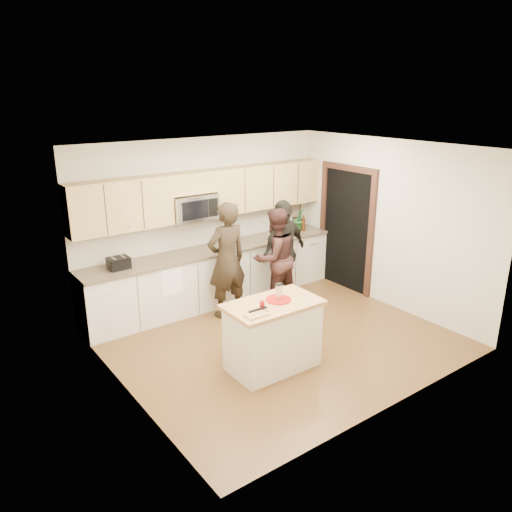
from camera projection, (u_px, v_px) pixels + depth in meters
floor at (278, 339)px, 7.16m from camera, size 4.50×4.50×0.00m
room_shell at (280, 222)px, 6.61m from camera, size 4.52×4.02×2.71m
back_cabinetry at (215, 275)px, 8.30m from camera, size 4.50×0.66×0.94m
upper_cabinetry at (210, 192)px, 8.00m from camera, size 4.50×0.33×0.75m
microwave at (193, 207)px, 7.84m from camera, size 0.76×0.41×0.40m
doorway at (346, 225)px, 8.74m from camera, size 0.06×1.25×2.20m
framed_picture at (294, 209)px, 9.37m from camera, size 0.30×0.03×0.38m
dish_towel at (168, 271)px, 7.52m from camera, size 0.34×0.60×0.48m
island at (273, 335)px, 6.31m from camera, size 1.21×0.72×0.90m
red_plate at (278, 300)px, 6.24m from camera, size 0.32×0.32×0.02m
box_grater at (279, 291)px, 6.19m from camera, size 0.08×0.05×0.21m
drink_glass at (262, 305)px, 5.98m from camera, size 0.06×0.06×0.10m
cutting_board at (257, 315)px, 5.81m from camera, size 0.27×0.16×0.02m
tongs at (258, 309)px, 5.91m from camera, size 0.26×0.04×0.02m
knife at (261, 312)px, 5.86m from camera, size 0.23×0.02×0.01m
toaster at (119, 263)px, 7.20m from camera, size 0.30×0.23×0.18m
bottle_cluster at (292, 223)px, 9.05m from camera, size 0.46×0.24×0.38m
orchid at (299, 219)px, 9.15m from camera, size 0.27×0.23×0.43m
woman_left at (227, 260)px, 7.66m from camera, size 0.67×0.44×1.83m
woman_center at (275, 258)px, 8.06m from camera, size 0.80×0.63×1.64m
woman_right at (284, 252)px, 8.22m from camera, size 1.08×0.63×1.74m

